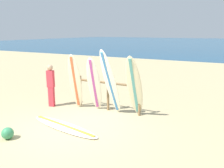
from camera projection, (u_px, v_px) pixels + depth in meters
ground_plane at (69, 129)px, 6.94m from camera, size 120.00×120.00×0.00m
ocean_water at (221, 43)px, 56.77m from camera, size 120.00×80.00×0.01m
surfboard_rack at (108, 90)px, 8.43m from camera, size 2.52×0.09×1.16m
surfboard_leaning_far_left at (75, 82)px, 8.52m from camera, size 0.56×0.63×2.05m
surfboard_leaning_left at (94, 84)px, 8.25m from camera, size 0.59×0.77×1.98m
surfboard_leaning_center_left at (110, 83)px, 7.80m from camera, size 0.65×1.03×2.29m
surfboard_leaning_center at (134, 87)px, 7.57m from camera, size 0.57×1.03×2.12m
surfboard_lying_on_sand at (64, 126)px, 7.02m from camera, size 2.72×0.99×0.08m
beachgoer_standing at (51, 84)px, 8.84m from camera, size 0.28×0.22×1.60m
beach_ball at (8, 133)px, 6.25m from camera, size 0.32×0.32×0.32m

